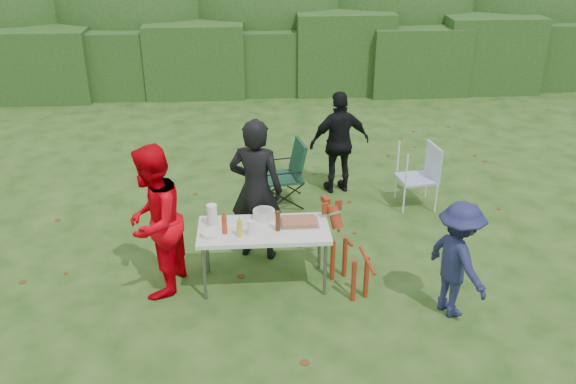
{
  "coord_description": "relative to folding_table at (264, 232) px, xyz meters",
  "views": [
    {
      "loc": [
        -0.52,
        -6.04,
        4.13
      ],
      "look_at": [
        -0.09,
        0.41,
        1.0
      ],
      "focal_mm": 38.0,
      "sensor_mm": 36.0,
      "label": 1
    }
  ],
  "objects": [
    {
      "name": "ground",
      "position": [
        0.39,
        -0.02,
        -0.69
      ],
      "size": [
        80.0,
        80.0,
        0.0
      ],
      "primitive_type": "plane",
      "color": "#1E4211"
    },
    {
      "name": "folding_table",
      "position": [
        0.0,
        0.0,
        0.0
      ],
      "size": [
        1.5,
        0.7,
        0.74
      ],
      "color": "silver",
      "rests_on": "ground"
    },
    {
      "name": "plate_stack",
      "position": [
        -0.58,
        -0.12,
        0.08
      ],
      "size": [
        0.24,
        0.24,
        0.05
      ],
      "primitive_type": "cylinder",
      "color": "white",
      "rests_on": "folding_table"
    },
    {
      "name": "food_tray",
      "position": [
        0.41,
        0.08,
        0.06
      ],
      "size": [
        0.45,
        0.3,
        0.02
      ],
      "primitive_type": "cube",
      "color": "#B7B7BA",
      "rests_on": "folding_table"
    },
    {
      "name": "paper_towel_roll",
      "position": [
        -0.58,
        0.11,
        0.18
      ],
      "size": [
        0.12,
        0.12,
        0.26
      ],
      "primitive_type": "cylinder",
      "color": "white",
      "rests_on": "folding_table"
    },
    {
      "name": "person_black_puffy",
      "position": [
        1.23,
        2.48,
        0.11
      ],
      "size": [
        0.99,
        0.56,
        1.59
      ],
      "primitive_type": "imported",
      "rotation": [
        0.0,
        0.0,
        3.33
      ],
      "color": "black",
      "rests_on": "ground"
    },
    {
      "name": "camping_chair",
      "position": [
        0.34,
        2.07,
        -0.2
      ],
      "size": [
        0.71,
        0.71,
        0.98
      ],
      "primitive_type": null,
      "rotation": [
        0.0,
        0.0,
        3.31
      ],
      "color": "#163B28",
      "rests_on": "ground"
    },
    {
      "name": "cup_stack",
      "position": [
        -0.14,
        -0.14,
        0.14
      ],
      "size": [
        0.08,
        0.08,
        0.18
      ],
      "primitive_type": "cylinder",
      "color": "white",
      "rests_on": "folding_table"
    },
    {
      "name": "lawn_chair",
      "position": [
        2.3,
        1.9,
        -0.22
      ],
      "size": [
        0.63,
        0.63,
        0.94
      ],
      "primitive_type": null,
      "rotation": [
        0.0,
        0.0,
        3.29
      ],
      "color": "#4669B8",
      "rests_on": "ground"
    },
    {
      "name": "hedge_row",
      "position": [
        0.39,
        7.98,
        0.16
      ],
      "size": [
        22.0,
        1.4,
        1.7
      ],
      "primitive_type": "cube",
      "color": "#23471C",
      "rests_on": "ground"
    },
    {
      "name": "person_cook",
      "position": [
        -0.07,
        0.65,
        0.23
      ],
      "size": [
        0.76,
        0.61,
        1.83
      ],
      "primitive_type": "imported",
      "rotation": [
        0.0,
        0.0,
        2.85
      ],
      "color": "black",
      "rests_on": "ground"
    },
    {
      "name": "shrub_backdrop",
      "position": [
        0.39,
        9.58,
        0.91
      ],
      "size": [
        20.0,
        2.6,
        3.2
      ],
      "primitive_type": "ellipsoid",
      "color": "#3D6628",
      "rests_on": "ground"
    },
    {
      "name": "ketchup_bottle",
      "position": [
        -0.44,
        -0.08,
        0.16
      ],
      "size": [
        0.06,
        0.06,
        0.22
      ],
      "primitive_type": "cylinder",
      "color": "#AF381C",
      "rests_on": "folding_table"
    },
    {
      "name": "mustard_bottle",
      "position": [
        -0.27,
        -0.16,
        0.15
      ],
      "size": [
        0.06,
        0.06,
        0.2
      ],
      "primitive_type": "cylinder",
      "color": "yellow",
      "rests_on": "folding_table"
    },
    {
      "name": "beer_bottle",
      "position": [
        0.16,
        -0.05,
        0.17
      ],
      "size": [
        0.06,
        0.06,
        0.24
      ],
      "primitive_type": "cylinder",
      "color": "#47230F",
      "rests_on": "folding_table"
    },
    {
      "name": "pasta_bowl",
      "position": [
        0.01,
        0.25,
        0.1
      ],
      "size": [
        0.26,
        0.26,
        0.1
      ],
      "primitive_type": "cylinder",
      "color": "silver",
      "rests_on": "folding_table"
    },
    {
      "name": "dog",
      "position": [
        0.98,
        -0.16,
        -0.23
      ],
      "size": [
        0.71,
        1.03,
        0.91
      ],
      "primitive_type": null,
      "rotation": [
        0.0,
        0.0,
        1.95
      ],
      "color": "maroon",
      "rests_on": "ground"
    },
    {
      "name": "person_red_jacket",
      "position": [
        -1.22,
        -0.04,
        0.21
      ],
      "size": [
        0.86,
        1.0,
        1.78
      ],
      "primitive_type": "imported",
      "rotation": [
        0.0,
        0.0,
        -1.8
      ],
      "color": "red",
      "rests_on": "ground"
    },
    {
      "name": "focaccia_bread",
      "position": [
        0.41,
        0.08,
        0.09
      ],
      "size": [
        0.4,
        0.26,
        0.04
      ],
      "primitive_type": "cube",
      "color": "#9F633E",
      "rests_on": "food_tray"
    },
    {
      "name": "child",
      "position": [
        2.04,
        -0.69,
        -0.02
      ],
      "size": [
        0.77,
        0.98,
        1.33
      ],
      "primitive_type": "imported",
      "rotation": [
        0.0,
        0.0,
        1.94
      ],
      "color": "#1E234F",
      "rests_on": "ground"
    }
  ]
}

